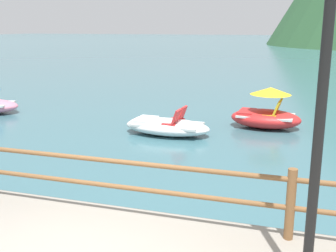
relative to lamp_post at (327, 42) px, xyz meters
name	(u,v)px	position (x,y,z in m)	size (l,w,h in m)	color
ground_plane	(275,57)	(-2.58, 39.57, -2.94)	(200.00, 200.00, 0.00)	#3D6B75
dock_railing	(118,177)	(-2.58, 1.12, -1.96)	(23.92, 0.12, 0.95)	brown
lamp_post	(327,42)	(0.00, 0.00, 0.00)	(0.28, 0.28, 4.23)	black
pedal_boat_0	(266,114)	(-1.07, 8.80, -2.50)	(2.22, 1.45, 1.26)	red
pedal_boat_1	(167,126)	(-3.75, 7.12, -2.69)	(2.60, 1.39, 0.81)	white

